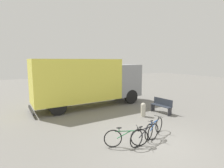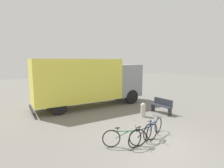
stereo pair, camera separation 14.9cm
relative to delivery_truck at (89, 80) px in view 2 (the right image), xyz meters
The scene contains 7 objects.
ground_plane 7.03m from the delivery_truck, 87.33° to the right, with size 60.00×60.00×0.00m, color slate.
delivery_truck is the anchor object (origin of this frame).
park_bench 5.33m from the delivery_truck, 47.44° to the right, with size 0.61×1.45×0.93m.
bicycle_near 6.67m from the delivery_truck, 97.89° to the right, with size 1.63×0.74×0.80m.
bicycle_middle 6.75m from the delivery_truck, 90.70° to the right, with size 1.72×0.51×0.80m.
bicycle_far 6.42m from the delivery_truck, 83.25° to the right, with size 1.62×0.75×0.80m.
bollard_near_bench 4.53m from the delivery_truck, 62.23° to the right, with size 0.30×0.30×0.84m.
Camera 2 is at (-4.58, -5.14, 3.35)m, focal length 28.00 mm.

